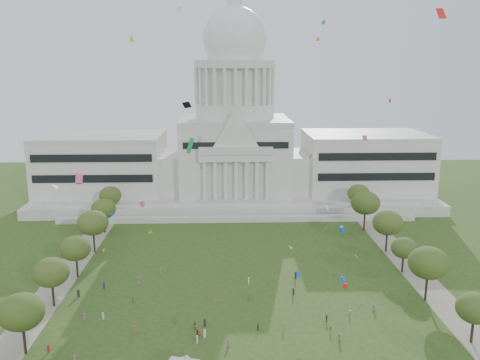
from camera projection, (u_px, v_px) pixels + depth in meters
name	position (u px, v px, depth m)	size (l,w,h in m)	color
ground	(247.00, 342.00, 104.88)	(400.00, 400.00, 0.00)	#314918
capitol	(235.00, 147.00, 210.55)	(160.00, 64.50, 91.30)	beige
path_left	(59.00, 283.00, 132.63)	(8.00, 160.00, 0.04)	gray
path_right	(421.00, 279.00, 135.58)	(8.00, 160.00, 0.04)	gray
row_tree_l_1	(22.00, 312.00, 98.64)	(8.86, 8.86, 12.59)	black
row_tree_r_1	(475.00, 308.00, 102.89)	(7.58, 7.58, 10.78)	black
row_tree_l_2	(51.00, 272.00, 118.45)	(8.42, 8.42, 11.97)	black
row_tree_r_2	(428.00, 263.00, 121.06)	(9.55, 9.55, 13.58)	black
row_tree_l_3	(76.00, 248.00, 134.73)	(8.12, 8.12, 11.55)	black
row_tree_r_3	(404.00, 248.00, 138.26)	(7.01, 7.01, 9.98)	black
row_tree_l_4	(93.00, 223.00, 152.49)	(9.29, 9.29, 13.21)	black
row_tree_r_4	(388.00, 223.00, 152.93)	(9.19, 9.19, 13.06)	black
row_tree_l_5	(103.00, 209.00, 170.79)	(8.33, 8.33, 11.85)	black
row_tree_r_5	(365.00, 203.00, 172.38)	(9.82, 9.82, 13.96)	black
row_tree_l_6	(110.00, 196.00, 188.43)	(8.19, 8.19, 11.64)	black
row_tree_r_6	(359.00, 194.00, 190.24)	(8.42, 8.42, 11.97)	black
person_0	(374.00, 308.00, 117.56)	(0.82, 0.53, 1.67)	#994C8C
person_2	(350.00, 311.00, 116.24)	(0.79, 0.49, 1.63)	silver
person_3	(284.00, 327.00, 109.26)	(0.96, 0.50, 1.49)	#994C8C
person_4	(258.00, 327.00, 109.25)	(0.92, 0.50, 1.57)	#26262B
person_5	(198.00, 334.00, 105.82)	(1.82, 0.72, 1.96)	#B21E1E
person_8	(195.00, 326.00, 109.45)	(0.89, 0.55, 1.83)	olive
person_9	(331.00, 329.00, 108.50)	(0.93, 0.48, 1.44)	#33723F
person_10	(327.00, 318.00, 112.86)	(0.99, 0.54, 1.69)	#4C4C51
distant_crowd	(184.00, 305.00, 118.76)	(66.30, 42.50, 1.94)	#B21E1E
kite_swarm	(259.00, 196.00, 103.46)	(96.30, 98.56, 63.57)	red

